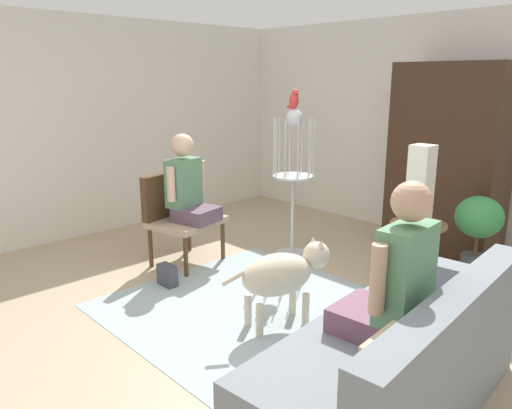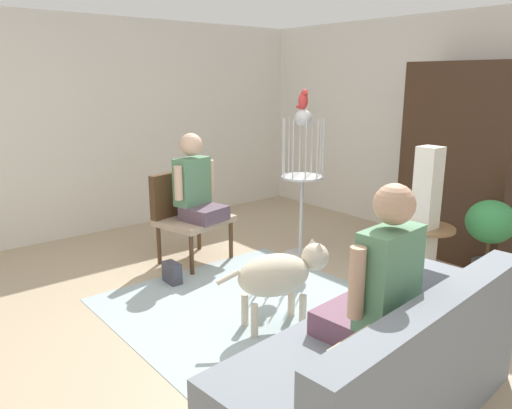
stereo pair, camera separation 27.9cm
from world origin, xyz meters
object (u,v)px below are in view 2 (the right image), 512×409
armchair (186,208)px  potted_plant (490,231)px  column_lamp (424,222)px  armoire_cabinet (463,162)px  dog (280,274)px  person_on_couch (379,283)px  person_on_armchair (196,184)px  round_end_table (424,249)px  parrot (303,100)px  couch (381,369)px  handbag (172,273)px  bird_cage_stand (302,180)px

armchair → potted_plant: (2.33, 1.71, -0.01)m
armchair → column_lamp: 2.32m
armoire_cabinet → armchair: bearing=-126.9°
dog → column_lamp: bearing=77.0°
person_on_couch → armoire_cabinet: bearing=111.1°
person_on_armchair → potted_plant: size_ratio=1.06×
person_on_armchair → round_end_table: bearing=32.3°
person_on_couch → parrot: size_ratio=4.55×
armoire_cabinet → dog: bearing=-90.6°
armchair → round_end_table: armchair is taller
potted_plant → column_lamp: (-0.32, -0.54, 0.11)m
column_lamp → round_end_table: bearing=100.0°
couch → person_on_armchair: bearing=168.8°
couch → handbag: couch is taller
couch → person_on_couch: bearing=-141.2°
armchair → column_lamp: bearing=30.1°
parrot → round_end_table: bearing=11.4°
couch → bird_cage_stand: (-2.11, 1.45, 0.53)m
bird_cage_stand → column_lamp: bearing=9.6°
potted_plant → column_lamp: bearing=-120.5°
person_on_couch → armoire_cabinet: (-1.08, 2.81, 0.20)m
potted_plant → handbag: bearing=-130.8°
person_on_couch → bird_cage_stand: 2.55m
couch → dog: bearing=166.3°
person_on_couch → couch: bearing=38.8°
person_on_armchair → column_lamp: (1.87, 1.13, -0.18)m
bird_cage_stand → column_lamp: bird_cage_stand is taller
bird_cage_stand → person_on_armchair: bearing=-122.2°
dog → bird_cage_stand: bird_cage_stand is taller
column_lamp → handbag: column_lamp is taller
round_end_table → couch: bearing=-64.1°
round_end_table → bird_cage_stand: bearing=-168.5°
couch → armchair: 2.88m
handbag → round_end_table: bearing=47.2°
couch → round_end_table: size_ratio=3.28×
column_lamp → person_on_couch: bearing=-65.0°
dog → parrot: parrot is taller
parrot → column_lamp: parrot is taller
person_on_couch → column_lamp: bearing=115.0°
person_on_couch → person_on_armchair: person_on_couch is taller
couch → potted_plant: bearing=102.8°
person_on_armchair → potted_plant: person_on_armchair is taller
person_on_couch → bird_cage_stand: size_ratio=0.58×
couch → column_lamp: column_lamp is taller
couch → armchair: bearing=170.0°
bird_cage_stand → handbag: bird_cage_stand is taller
round_end_table → parrot: bearing=-168.6°
couch → dog: size_ratio=2.19×
potted_plant → handbag: potted_plant is taller
dog → column_lamp: column_lamp is taller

